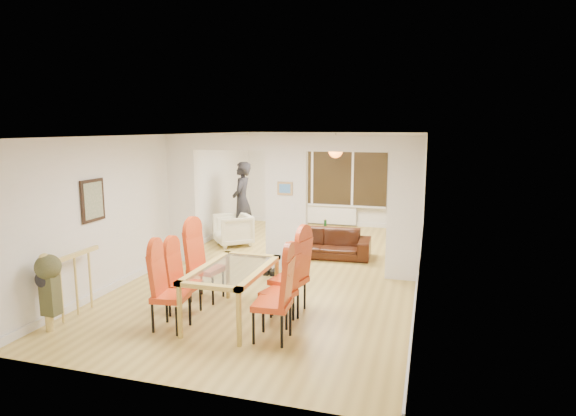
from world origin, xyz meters
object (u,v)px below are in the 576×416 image
at_px(armchair, 233,230).
at_px(dining_chair_lc, 206,264).
at_px(dining_chair_rc, 289,274).
at_px(dining_chair_rb, 278,288).
at_px(sofa, 323,243).
at_px(coffee_table, 324,234).
at_px(bowl, 318,228).
at_px(dining_chair_la, 171,290).
at_px(person, 242,201).
at_px(dining_chair_lb, 184,280).
at_px(dining_chair_ra, 272,298).
at_px(bottle, 325,225).
at_px(television, 401,230).
at_px(dining_table, 233,293).

bearing_deg(armchair, dining_chair_lc, -23.22).
bearing_deg(dining_chair_rc, dining_chair_rb, -80.14).
distance_m(sofa, coffee_table, 1.70).
height_order(coffee_table, bowl, bowl).
relative_size(dining_chair_la, bowl, 5.42).
bearing_deg(coffee_table, person, -160.04).
height_order(dining_chair_lb, sofa, dining_chair_lb).
relative_size(dining_chair_ra, dining_chair_rb, 1.10).
height_order(coffee_table, bottle, bottle).
height_order(dining_chair_lc, bowl, dining_chair_lc).
distance_m(dining_chair_ra, coffee_table, 5.93).
relative_size(person, bowl, 9.38).
height_order(dining_chair_lb, bottle, dining_chair_lb).
relative_size(dining_chair_lc, dining_chair_rb, 1.12).
bearing_deg(sofa, bottle, 96.81).
bearing_deg(coffee_table, dining_chair_rc, -83.92).
relative_size(dining_chair_lb, dining_chair_lc, 0.87).
xyz_separation_m(sofa, bowl, (-0.48, 1.59, -0.03)).
distance_m(dining_chair_lc, person, 4.21).
bearing_deg(dining_chair_la, dining_chair_rb, 15.41).
bearing_deg(television, dining_table, 166.17).
distance_m(armchair, person, 0.83).
height_order(dining_chair_la, dining_chair_lc, dining_chair_lc).
xyz_separation_m(armchair, bowl, (1.75, 1.22, -0.10)).
height_order(dining_chair_lc, coffee_table, dining_chair_lc).
bearing_deg(person, armchair, -5.29).
distance_m(dining_table, bowl, 5.33).
relative_size(dining_chair_ra, dining_chair_rc, 0.97).
bearing_deg(dining_chair_lc, sofa, 76.73).
relative_size(dining_table, bowl, 8.11).
bearing_deg(armchair, coffee_table, 84.25).
bearing_deg(bowl, dining_chair_lb, -98.30).
xyz_separation_m(dining_chair_lc, coffee_table, (0.89, 4.76, -0.47)).
xyz_separation_m(dining_chair_la, bowl, (0.69, 5.88, -0.29)).
distance_m(dining_chair_rb, sofa, 3.71).
bearing_deg(bottle, dining_table, -92.28).
distance_m(dining_chair_lc, dining_chair_rb, 1.51).
bearing_deg(dining_chair_lb, dining_chair_rc, 19.80).
relative_size(dining_table, dining_chair_lb, 1.62).
bearing_deg(bowl, armchair, -145.19).
relative_size(dining_table, television, 1.93).
xyz_separation_m(armchair, bottle, (1.95, 1.19, 0.00)).
height_order(dining_chair_ra, dining_chair_rc, dining_chair_rc).
distance_m(coffee_table, bowl, 0.22).
xyz_separation_m(dining_chair_lb, dining_chair_rb, (1.44, 0.04, 0.01)).
xyz_separation_m(dining_chair_rc, coffee_table, (-0.52, 4.91, -0.47)).
distance_m(dining_chair_lb, bowl, 5.39).
distance_m(dining_chair_la, television, 6.85).
xyz_separation_m(dining_chair_rc, person, (-2.44, 4.21, 0.37)).
distance_m(dining_table, dining_chair_rc, 0.87).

